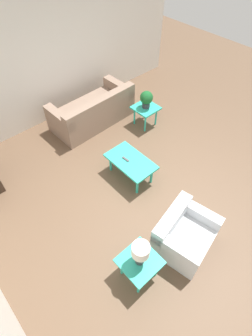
{
  "coord_description": "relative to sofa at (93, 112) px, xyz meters",
  "views": [
    {
      "loc": [
        -2.16,
        2.43,
        4.09
      ],
      "look_at": [
        0.15,
        0.35,
        0.55
      ],
      "focal_mm": 28.0,
      "sensor_mm": 36.0,
      "label": 1
    }
  ],
  "objects": [
    {
      "name": "potted_plant",
      "position": [
        -0.89,
        -0.86,
        0.41
      ],
      "size": [
        0.29,
        0.29,
        0.4
      ],
      "color": "#333338",
      "rests_on": "side_table_plant"
    },
    {
      "name": "wall_right",
      "position": [
        0.91,
        0.42,
        1.04
      ],
      "size": [
        0.12,
        7.2,
        2.7
      ],
      "color": "white",
      "rests_on": "ground_plane"
    },
    {
      "name": "sofa",
      "position": [
        0.0,
        0.0,
        0.0
      ],
      "size": [
        0.99,
        1.98,
        0.81
      ],
      "rotation": [
        0.0,
        0.0,
        1.6
      ],
      "color": "gray",
      "rests_on": "ground_plane"
    },
    {
      "name": "armchair",
      "position": [
        -3.48,
        0.87,
        -0.03
      ],
      "size": [
        0.93,
        1.05,
        0.68
      ],
      "rotation": [
        0.0,
        0.0,
        -1.37
      ],
      "color": "silver",
      "rests_on": "ground_plane"
    },
    {
      "name": "ground_plane",
      "position": [
        -2.15,
        0.42,
        -0.31
      ],
      "size": [
        14.0,
        14.0,
        0.0
      ],
      "primitive_type": "plane",
      "color": "brown"
    },
    {
      "name": "table_lamp",
      "position": [
        -3.38,
        1.75,
        0.47
      ],
      "size": [
        0.24,
        0.24,
        0.45
      ],
      "color": "#333333",
      "rests_on": "side_table_lamp"
    },
    {
      "name": "side_table_plant",
      "position": [
        -0.89,
        -0.86,
        0.11
      ],
      "size": [
        0.54,
        0.54,
        0.49
      ],
      "color": "#2DB79E",
      "rests_on": "ground_plane"
    },
    {
      "name": "side_table_lamp",
      "position": [
        -3.38,
        1.75,
        0.11
      ],
      "size": [
        0.54,
        0.54,
        0.49
      ],
      "color": "#2DB79E",
      "rests_on": "ground_plane"
    },
    {
      "name": "coffee_table",
      "position": [
        -1.86,
        0.51,
        0.08
      ],
      "size": [
        0.97,
        0.57,
        0.45
      ],
      "color": "#2DB79E",
      "rests_on": "ground_plane"
    },
    {
      "name": "remote_control",
      "position": [
        -1.77,
        0.56,
        0.15
      ],
      "size": [
        0.16,
        0.05,
        0.02
      ],
      "color": "#4C4C51",
      "rests_on": "coffee_table"
    }
  ]
}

